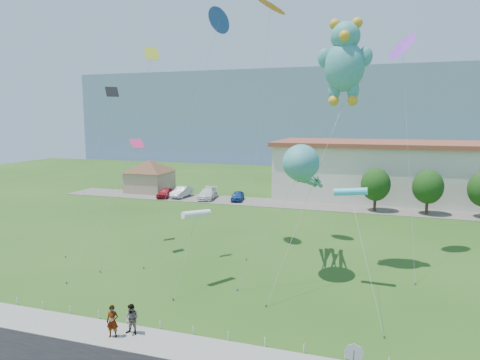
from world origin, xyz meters
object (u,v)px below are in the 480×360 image
teddy_bear_kite (345,60)px  pedestrian_left (112,321)px  parked_car_red (165,193)px  parked_car_silver (182,192)px  parked_car_blue (238,196)px  octopus_kite (303,170)px  stop_sign (354,358)px  pedestrian_right (132,319)px  pavilion (150,173)px  parked_car_white (208,194)px

teddy_bear_kite → pedestrian_left: bearing=-124.4°
parked_car_red → parked_car_silver: (2.20, 0.95, 0.07)m
parked_car_blue → octopus_kite: octopus_kite is taller
octopus_kite → parked_car_silver: bearing=131.4°
stop_sign → octopus_kite: octopus_kite is taller
pedestrian_right → parked_car_silver: (-15.04, 37.49, -0.12)m
stop_sign → pedestrian_right: size_ratio=1.50×
pedestrian_left → teddy_bear_kite: bearing=41.3°
pavilion → parked_car_white: pavilion is taller
pavilion → parked_car_silver: 7.83m
pedestrian_right → parked_car_white: pedestrian_right is taller
teddy_bear_kite → parked_car_blue: bearing=124.6°
parked_car_white → parked_car_blue: size_ratio=1.36×
pedestrian_right → parked_car_white: 38.93m
parked_car_silver → parked_car_white: parked_car_white is taller
pedestrian_left → parked_car_silver: 40.63m
parked_car_silver → parked_car_blue: 8.65m
pedestrian_right → parked_car_red: pedestrian_right is taller
pavilion → teddy_bear_kite: teddy_bear_kite is taller
parked_car_red → teddy_bear_kite: size_ratio=0.21×
stop_sign → teddy_bear_kite: (-2.06, 16.28, 13.95)m
octopus_kite → parked_car_blue: bearing=118.1°
pedestrian_right → parked_car_red: bearing=116.3°
pedestrian_left → parked_car_white: size_ratio=0.33×
parked_car_red → octopus_kite: octopus_kite is taller
pedestrian_left → octopus_kite: (7.76, 13.11, 6.81)m
stop_sign → octopus_kite: 16.17m
parked_car_white → teddy_bear_kite: 34.11m
parked_car_blue → octopus_kite: 29.14m
stop_sign → parked_car_white: stop_sign is taller
parked_car_white → octopus_kite: octopus_kite is taller
parked_car_red → parked_car_silver: 2.40m
parked_car_white → parked_car_blue: bearing=-7.2°
pavilion → parked_car_blue: (15.57, -2.95, -2.31)m
parked_car_white → parked_car_silver: bearing=169.8°
parked_car_silver → parked_car_blue: size_ratio=1.19×
pedestrian_left → parked_car_white: 39.25m
pavilion → pedestrian_right: (21.95, -40.42, -2.09)m
stop_sign → pedestrian_left: stop_sign is taller
teddy_bear_kite → parked_car_red: bearing=140.5°
pavilion → parked_car_red: 6.52m
pedestrian_right → parked_car_white: size_ratio=0.32×
pavilion → parked_car_red: (4.71, -3.88, -2.28)m
parked_car_red → pedestrian_left: bearing=-73.8°
parked_car_red → pedestrian_right: bearing=-72.4°
parked_car_blue → teddy_bear_kite: teddy_bear_kite is taller
stop_sign → pedestrian_left: 12.46m
parked_car_blue → teddy_bear_kite: (15.87, -22.98, 15.10)m
stop_sign → octopus_kite: (-4.61, 14.32, 5.92)m
octopus_kite → stop_sign: bearing=-72.2°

